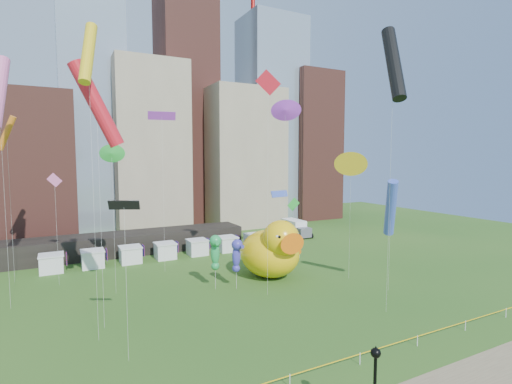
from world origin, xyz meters
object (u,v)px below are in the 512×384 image
big_duck (272,250)px  lamppost (375,383)px  seahorse_green (215,249)px  seahorse_purple (237,253)px  small_duck (290,254)px  box_truck (295,228)px

big_duck → lamppost: (-9.12, -26.73, -0.30)m
seahorse_green → seahorse_purple: 2.43m
small_duck → box_truck: (11.54, 16.27, 0.18)m
big_duck → small_duck: size_ratio=2.51×
seahorse_green → small_duck: bearing=29.9°
seahorse_purple → seahorse_green: bearing=142.0°
small_duck → seahorse_green: seahorse_green is taller
small_duck → seahorse_purple: seahorse_purple is taller
big_duck → small_duck: (5.47, 4.33, -2.08)m
big_duck → box_truck: 26.78m
small_duck → box_truck: size_ratio=0.55×
seahorse_purple → lamppost: (-3.46, -24.95, -1.02)m
box_truck → lamppost: bearing=-118.5°
seahorse_green → box_truck: seahorse_green is taller
small_duck → lamppost: (-14.59, -31.06, 1.78)m
lamppost → small_duck: bearing=64.8°
seahorse_green → big_duck: bearing=14.8°
big_duck → small_duck: bearing=37.0°
seahorse_green → lamppost: size_ratio=1.21×
small_duck → lamppost: lamppost is taller
seahorse_purple → lamppost: bearing=-112.3°
big_duck → lamppost: bearing=-110.1°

